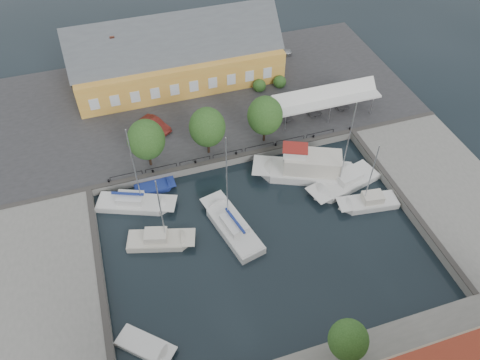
# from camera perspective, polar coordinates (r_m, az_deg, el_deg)

# --- Properties ---
(ground) EXTENTS (140.00, 140.00, 0.00)m
(ground) POSITION_cam_1_polar(r_m,az_deg,el_deg) (49.55, 2.13, -5.97)
(ground) COLOR black
(ground) RESTS_ON ground
(north_quay) EXTENTS (56.00, 26.00, 1.00)m
(north_quay) POSITION_cam_1_polar(r_m,az_deg,el_deg) (65.21, -4.63, 9.69)
(north_quay) COLOR #2D2D30
(north_quay) RESTS_ON ground
(west_quay) EXTENTS (12.00, 24.00, 1.00)m
(west_quay) POSITION_cam_1_polar(r_m,az_deg,el_deg) (48.01, -23.33, -13.27)
(west_quay) COLOR slate
(west_quay) RESTS_ON ground
(east_quay) EXTENTS (12.00, 24.00, 1.00)m
(east_quay) POSITION_cam_1_polar(r_m,az_deg,el_deg) (57.24, 24.13, -1.35)
(east_quay) COLOR slate
(east_quay) RESTS_ON ground
(quay_edge_fittings) EXTENTS (56.00, 24.72, 0.40)m
(quay_edge_fittings) POSITION_cam_1_polar(r_m,az_deg,el_deg) (51.64, 0.45, -1.28)
(quay_edge_fittings) COLOR #383533
(quay_edge_fittings) RESTS_ON north_quay
(warehouse) EXTENTS (28.56, 14.00, 9.55)m
(warehouse) POSITION_cam_1_polar(r_m,az_deg,el_deg) (67.04, -8.24, 14.51)
(warehouse) COLOR gold
(warehouse) RESTS_ON north_quay
(tent_canopy) EXTENTS (14.00, 4.00, 2.83)m
(tent_canopy) POSITION_cam_1_polar(r_m,az_deg,el_deg) (60.99, 10.29, 9.84)
(tent_canopy) COLOR silver
(tent_canopy) RESTS_ON north_quay
(quay_trees) EXTENTS (18.20, 4.20, 6.30)m
(quay_trees) POSITION_cam_1_polar(r_m,az_deg,el_deg) (53.70, -4.01, 6.44)
(quay_trees) COLOR black
(quay_trees) RESTS_ON north_quay
(car_silver) EXTENTS (3.76, 2.03, 1.22)m
(car_silver) POSITION_cam_1_polar(r_m,az_deg,el_deg) (73.58, 4.93, 15.33)
(car_silver) COLOR #A9ACB0
(car_silver) RESTS_ON north_quay
(car_red) EXTENTS (3.63, 4.42, 1.42)m
(car_red) POSITION_cam_1_polar(r_m,az_deg,el_deg) (59.87, -10.26, 6.66)
(car_red) COLOR #5F1A15
(car_red) RESTS_ON north_quay
(center_sailboat) EXTENTS (4.78, 9.58, 12.71)m
(center_sailboat) POSITION_cam_1_polar(r_m,az_deg,el_deg) (49.15, -0.91, -5.85)
(center_sailboat) COLOR silver
(center_sailboat) RESTS_ON ground
(trawler) EXTENTS (11.89, 7.79, 5.00)m
(trawler) POSITION_cam_1_polar(r_m,az_deg,el_deg) (54.59, 8.11, 1.34)
(trawler) COLOR silver
(trawler) RESTS_ON ground
(east_boat_a) EXTENTS (9.28, 5.10, 12.54)m
(east_boat_a) POSITION_cam_1_polar(r_m,az_deg,el_deg) (54.84, 12.61, -0.36)
(east_boat_a) COLOR silver
(east_boat_a) RESTS_ON ground
(east_boat_b) EXTENTS (6.97, 3.08, 9.46)m
(east_boat_b) POSITION_cam_1_polar(r_m,az_deg,el_deg) (53.34, 15.41, -2.77)
(east_boat_b) COLOR silver
(east_boat_b) RESTS_ON ground
(west_boat_a) EXTENTS (8.93, 5.50, 11.56)m
(west_boat_a) POSITION_cam_1_polar(r_m,az_deg,el_deg) (52.63, -12.71, -2.89)
(west_boat_a) COLOR silver
(west_boat_a) RESTS_ON ground
(west_boat_b) EXTENTS (7.26, 4.17, 9.72)m
(west_boat_b) POSITION_cam_1_polar(r_m,az_deg,el_deg) (48.93, -9.77, -7.35)
(west_boat_b) COLOR beige
(west_boat_b) RESTS_ON ground
(launch_sw) EXTENTS (5.22, 5.01, 0.98)m
(launch_sw) POSITION_cam_1_polar(r_m,az_deg,el_deg) (43.53, -11.50, -19.26)
(launch_sw) COLOR silver
(launch_sw) RESTS_ON ground
(launch_nw) EXTENTS (4.67, 1.93, 0.88)m
(launch_nw) POSITION_cam_1_polar(r_m,az_deg,el_deg) (54.07, -10.38, -1.00)
(launch_nw) COLOR navy
(launch_nw) RESTS_ON ground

